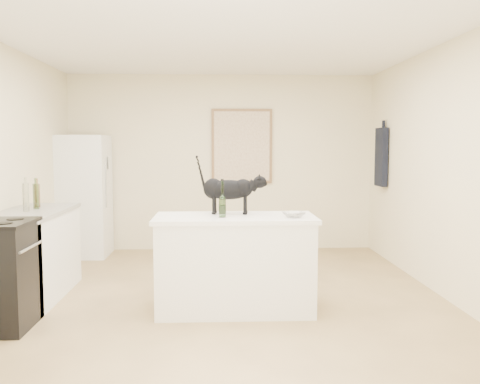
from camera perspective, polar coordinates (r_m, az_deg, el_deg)
name	(u,v)px	position (r m, az deg, el deg)	size (l,w,h in m)	color
floor	(224,304)	(5.23, -1.75, -12.18)	(5.50, 5.50, 0.00)	tan
ceiling	(223,34)	(5.10, -1.83, 16.94)	(5.50, 5.50, 0.00)	white
wall_back	(222,163)	(7.75, -2.03, 3.21)	(4.50, 4.50, 0.00)	beige
wall_front	(231,204)	(2.26, -0.99, -1.28)	(4.50, 4.50, 0.00)	beige
wall_right	(453,172)	(5.51, 22.35, 2.09)	(5.50, 5.50, 0.00)	beige
island_base	(235,265)	(4.92, -0.56, -8.08)	(1.44, 0.67, 0.86)	white
island_top	(235,218)	(4.84, -0.57, -2.88)	(1.50, 0.70, 0.04)	white
left_cabinets	(33,256)	(5.73, -21.83, -6.57)	(0.60, 1.40, 0.86)	white
left_countertop	(31,212)	(5.66, -21.98, -2.10)	(0.62, 1.44, 0.04)	gray
fridge	(84,196)	(7.61, -16.83, -0.42)	(0.68, 0.68, 1.70)	white
artwork_frame	(242,146)	(7.72, 0.20, 5.07)	(0.90, 0.03, 1.10)	brown
artwork_canvas	(242,146)	(7.70, 0.21, 5.07)	(0.82, 0.00, 1.02)	beige
hanging_garment	(381,157)	(7.39, 15.28, 3.73)	(0.08, 0.34, 0.80)	black
black_cat	(229,192)	(4.97, -1.26, -0.03)	(0.60, 0.18, 0.42)	black
wine_bottle	(222,201)	(4.74, -1.96, -0.95)	(0.07, 0.07, 0.31)	#275321
glass_bowl	(294,215)	(4.76, 5.92, -2.50)	(0.20, 0.20, 0.05)	white
fridge_paper	(108,163)	(7.53, -14.33, 3.12)	(0.00, 0.14, 0.18)	white
counter_bottle_cluster	(33,196)	(5.74, -21.84, -0.46)	(0.10, 0.42, 0.28)	#AAB8AD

